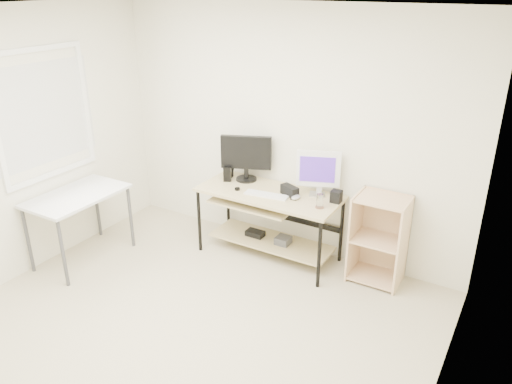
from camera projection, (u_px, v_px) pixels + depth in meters
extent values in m
cube|color=#BEB192|center=(172.00, 343.00, 4.15)|extent=(4.00, 4.00, 0.01)
cube|color=white|center=(144.00, 11.00, 3.12)|extent=(4.00, 4.00, 0.01)
cube|color=silver|center=(286.00, 133.00, 5.22)|extent=(4.00, 0.01, 2.60)
cube|color=silver|center=(444.00, 277.00, 2.71)|extent=(0.01, 4.00, 2.60)
cube|color=white|center=(44.00, 114.00, 4.94)|extent=(0.01, 1.00, 1.20)
cube|color=tan|center=(269.00, 193.00, 5.17)|extent=(1.50, 0.65, 0.03)
cube|color=tan|center=(254.00, 202.00, 5.25)|extent=(0.90, 0.49, 0.02)
cube|color=tan|center=(271.00, 241.00, 5.44)|extent=(1.35, 0.46, 0.02)
cube|color=black|center=(250.00, 200.00, 5.26)|extent=(0.33, 0.22, 0.01)
cylinder|color=black|center=(269.00, 207.00, 5.11)|extent=(0.14, 0.01, 0.01)
cube|color=#414144|center=(283.00, 240.00, 5.35)|extent=(0.15, 0.15, 0.08)
cube|color=black|center=(255.00, 233.00, 5.52)|extent=(0.20, 0.12, 0.06)
cylinder|color=black|center=(199.00, 221.00, 5.43)|extent=(0.04, 0.04, 0.72)
cylinder|color=black|center=(228.00, 202.00, 5.88)|extent=(0.04, 0.04, 0.72)
cylinder|color=black|center=(319.00, 255.00, 4.76)|extent=(0.04, 0.04, 0.72)
cylinder|color=black|center=(341.00, 231.00, 5.21)|extent=(0.04, 0.04, 0.72)
cube|color=silver|center=(77.00, 196.00, 5.12)|extent=(0.60, 1.00, 0.03)
cylinder|color=#414144|center=(28.00, 240.00, 5.03)|extent=(0.04, 0.04, 0.72)
cylinder|color=#414144|center=(97.00, 207.00, 5.75)|extent=(0.04, 0.04, 0.72)
cylinder|color=#414144|center=(63.00, 254.00, 4.78)|extent=(0.04, 0.04, 0.72)
cylinder|color=#414144|center=(131.00, 217.00, 5.51)|extent=(0.04, 0.04, 0.72)
cube|color=beige|center=(355.00, 234.00, 4.96)|extent=(0.02, 0.40, 0.90)
cube|color=beige|center=(403.00, 246.00, 4.74)|extent=(0.02, 0.40, 0.90)
cube|color=beige|center=(384.00, 232.00, 5.00)|extent=(0.50, 0.02, 0.90)
cube|color=beige|center=(374.00, 276.00, 5.01)|extent=(0.46, 0.38, 0.02)
cube|color=beige|center=(378.00, 240.00, 4.85)|extent=(0.46, 0.38, 0.02)
cube|color=beige|center=(383.00, 199.00, 4.68)|extent=(0.46, 0.38, 0.02)
cylinder|color=black|center=(246.00, 179.00, 5.47)|extent=(0.23, 0.23, 0.02)
cylinder|color=black|center=(246.00, 173.00, 5.45)|extent=(0.05, 0.05, 0.11)
cube|color=black|center=(246.00, 152.00, 5.35)|extent=(0.53, 0.26, 0.36)
cube|color=black|center=(245.00, 153.00, 5.33)|extent=(0.43, 0.18, 0.29)
cube|color=silver|center=(317.00, 194.00, 5.10)|extent=(0.16, 0.14, 0.01)
cylinder|color=silver|center=(317.00, 190.00, 5.08)|extent=(0.04, 0.04, 0.09)
cube|color=silver|center=(318.00, 169.00, 4.99)|extent=(0.43, 0.20, 0.37)
cube|color=#442295|center=(317.00, 170.00, 4.97)|extent=(0.35, 0.14, 0.30)
cube|color=silver|center=(266.00, 195.00, 5.08)|extent=(0.47, 0.18, 0.02)
ellipsoid|color=#B1B1B6|center=(296.00, 197.00, 5.00)|extent=(0.09, 0.13, 0.04)
cube|color=black|center=(290.00, 191.00, 5.08)|extent=(0.22, 0.16, 0.10)
cube|color=black|center=(229.00, 174.00, 5.55)|extent=(0.10, 0.10, 0.07)
cube|color=black|center=(229.00, 167.00, 5.52)|extent=(0.11, 0.11, 0.10)
cube|color=black|center=(336.00, 196.00, 4.91)|extent=(0.10, 0.10, 0.12)
cube|color=black|center=(227.00, 174.00, 5.41)|extent=(0.10, 0.08, 0.17)
cylinder|color=black|center=(237.00, 189.00, 5.21)|extent=(0.06, 0.06, 0.02)
cube|color=black|center=(295.00, 198.00, 5.03)|extent=(0.07, 0.12, 0.01)
cylinder|color=#8C5D3F|center=(319.00, 207.00, 4.82)|extent=(0.11, 0.11, 0.01)
cylinder|color=white|center=(320.00, 201.00, 4.79)|extent=(0.08, 0.08, 0.13)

